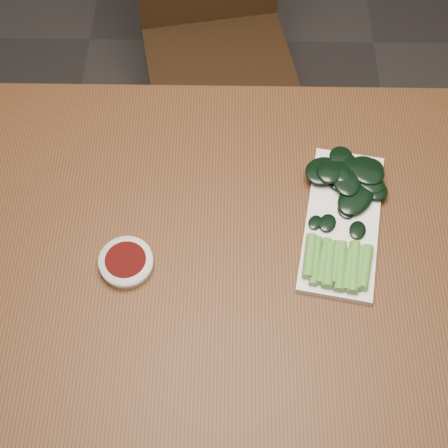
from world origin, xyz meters
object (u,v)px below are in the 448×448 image
(serving_plate, at_px, (342,222))
(gai_lan, at_px, (345,208))
(table, at_px, (228,271))
(sauce_bowl, at_px, (126,263))
(chair_far, at_px, (216,34))

(serving_plate, distance_m, gai_lan, 0.03)
(serving_plate, bearing_deg, gai_lan, 77.94)
(table, bearing_deg, serving_plate, 17.18)
(sauce_bowl, relative_size, gai_lan, 0.31)
(sauce_bowl, bearing_deg, gai_lan, 15.92)
(chair_far, bearing_deg, sauce_bowl, -109.89)
(chair_far, distance_m, sauce_bowl, 0.92)
(chair_far, distance_m, serving_plate, 0.86)
(gai_lan, bearing_deg, table, -158.77)
(table, height_order, gai_lan, gai_lan)
(sauce_bowl, distance_m, serving_plate, 0.40)
(chair_far, bearing_deg, table, -98.04)
(serving_plate, relative_size, gai_lan, 1.06)
(sauce_bowl, xyz_separation_m, gai_lan, (0.39, 0.11, 0.01))
(table, xyz_separation_m, sauce_bowl, (-0.18, -0.03, 0.09))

